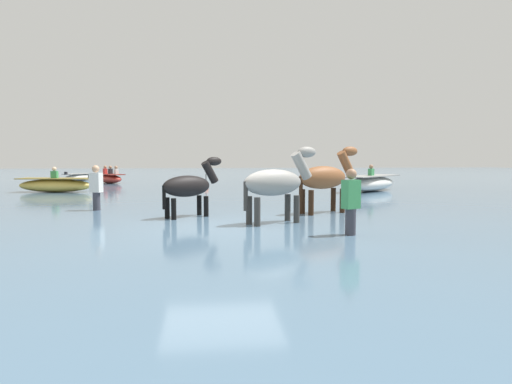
% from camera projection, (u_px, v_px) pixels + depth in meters
% --- Properties ---
extents(ground_plane, '(120.00, 120.00, 0.00)m').
position_uv_depth(ground_plane, '(222.00, 245.00, 9.18)').
color(ground_plane, '#84755B').
extents(water_surface, '(90.00, 90.00, 0.38)m').
position_uv_depth(water_surface, '(213.00, 196.00, 19.07)').
color(water_surface, slate).
rests_on(water_surface, ground).
extents(horse_lead_black, '(1.58, 1.20, 1.86)m').
position_uv_depth(horse_lead_black, '(189.00, 188.00, 10.62)').
color(horse_lead_black, black).
rests_on(horse_lead_black, ground).
extents(horse_trailing_chestnut, '(1.92, 1.14, 2.14)m').
position_uv_depth(horse_trailing_chestnut, '(325.00, 179.00, 11.42)').
color(horse_trailing_chestnut, brown).
rests_on(horse_trailing_chestnut, ground).
extents(horse_flank_grey, '(1.88, 1.10, 2.09)m').
position_uv_depth(horse_flank_grey, '(276.00, 185.00, 9.62)').
color(horse_flank_grey, gray).
rests_on(horse_flank_grey, ground).
extents(boat_far_offshore, '(3.24, 1.45, 1.08)m').
position_uv_depth(boat_far_offshore, '(56.00, 185.00, 18.54)').
color(boat_far_offshore, gold).
rests_on(boat_far_offshore, water_surface).
extents(boat_distant_east, '(2.16, 2.55, 1.02)m').
position_uv_depth(boat_distant_east, '(110.00, 178.00, 25.22)').
color(boat_distant_east, '#BC382D').
rests_on(boat_distant_east, water_surface).
extents(boat_near_starboard, '(3.64, 3.48, 1.17)m').
position_uv_depth(boat_near_starboard, '(370.00, 183.00, 19.08)').
color(boat_near_starboard, silver).
rests_on(boat_near_starboard, water_surface).
extents(boat_distant_west, '(1.84, 2.54, 0.60)m').
position_uv_depth(boat_distant_west, '(80.00, 177.00, 28.14)').
color(boat_distant_west, silver).
rests_on(boat_distant_west, water_surface).
extents(person_onlooker_right, '(0.37, 0.32, 1.63)m').
position_uv_depth(person_onlooker_right, '(351.00, 209.00, 8.16)').
color(person_onlooker_right, '#383842').
rests_on(person_onlooker_right, ground).
extents(person_wading_mid, '(0.37, 0.31, 1.63)m').
position_uv_depth(person_wading_mid, '(96.00, 193.00, 12.06)').
color(person_wading_mid, '#383842').
rests_on(person_wading_mid, ground).
extents(channel_buoy, '(0.29, 0.29, 0.66)m').
position_uv_depth(channel_buoy, '(206.00, 184.00, 21.94)').
color(channel_buoy, '#E54C1E').
rests_on(channel_buoy, water_surface).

